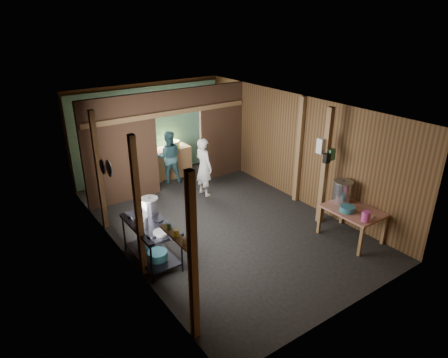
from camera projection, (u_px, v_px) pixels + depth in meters
floor at (219, 221)px, 8.84m from camera, size 4.50×7.00×0.00m
ceiling at (218, 107)px, 7.81m from camera, size 4.50×7.00×0.00m
wall_back at (149, 130)px, 10.97m from camera, size 4.50×0.00×2.60m
wall_front at (353, 240)px, 5.69m from camera, size 4.50×0.00×2.60m
wall_left at (117, 193)px, 7.15m from camera, size 0.00×7.00×2.60m
wall_right at (295, 148)px, 9.51m from camera, size 0.00×7.00×2.60m
partition_left at (121, 151)px, 9.29m from camera, size 1.85×0.10×2.60m
partition_right at (221, 131)px, 10.81m from camera, size 1.35×0.10×2.60m
partition_header at (177, 101)px, 9.72m from camera, size 1.30×0.10×0.60m
turquoise_panel at (150, 132)px, 10.94m from camera, size 4.40×0.06×2.50m
back_counter at (169, 162)px, 11.06m from camera, size 1.20×0.50×0.85m
wall_clock at (157, 108)px, 10.79m from camera, size 0.20×0.03×0.20m
post_left_a at (193, 260)px, 5.22m from camera, size 0.10×0.12×2.60m
post_left_b at (138, 209)px, 6.58m from camera, size 0.10×0.12×2.60m
post_left_c at (99, 172)px, 8.09m from camera, size 0.10×0.12×2.60m
post_right at (299, 151)px, 9.32m from camera, size 0.10×0.12×2.60m
post_free at (325, 168)px, 8.32m from camera, size 0.12×0.12×2.60m
cross_beam at (170, 113)px, 9.65m from camera, size 4.40×0.12×0.12m
pan_lid_big at (109, 168)px, 7.33m from camera, size 0.03×0.34×0.34m
pan_lid_small at (103, 167)px, 7.67m from camera, size 0.03×0.30×0.30m
wall_shelf at (176, 237)px, 5.58m from camera, size 0.14×0.80×0.03m
jar_white at (185, 241)px, 5.36m from camera, size 0.07×0.07×0.10m
jar_yellow at (176, 233)px, 5.55m from camera, size 0.08×0.08×0.10m
jar_green at (169, 226)px, 5.72m from camera, size 0.06×0.06×0.10m
bag_white at (323, 145)px, 8.16m from camera, size 0.22×0.15×0.32m
bag_green at (331, 154)px, 8.19m from camera, size 0.16×0.12×0.24m
bag_black at (327, 158)px, 8.12m from camera, size 0.14×0.10×0.20m
gas_range at (152, 242)px, 7.29m from camera, size 0.70×1.36×0.80m
prep_table at (351, 224)px, 8.05m from camera, size 0.82×1.12×0.66m
stove_pot_large at (150, 206)px, 7.43m from camera, size 0.35×0.35×0.34m
stove_pot_med at (141, 222)px, 7.00m from camera, size 0.29×0.29×0.23m
frying_pan at (161, 233)px, 6.78m from camera, size 0.36×0.54×0.07m
blue_tub_front at (158, 255)px, 7.19m from camera, size 0.37×0.37×0.15m
blue_tub_back at (146, 243)px, 7.59m from camera, size 0.31×0.31×0.12m
stock_pot at (342, 192)px, 8.20m from camera, size 0.52×0.52×0.47m
wash_basin at (347, 209)px, 7.83m from camera, size 0.36×0.36×0.11m
pink_bucket at (366, 216)px, 7.45m from camera, size 0.19×0.19×0.20m
knife at (372, 219)px, 7.56m from camera, size 0.30×0.12×0.01m
yellow_tub at (174, 144)px, 10.95m from camera, size 0.33×0.33×0.18m
red_cup at (155, 149)px, 10.65m from camera, size 0.12×0.12×0.14m
cook at (204, 167)px, 9.85m from camera, size 0.41×0.58×1.50m
worker_back at (169, 157)px, 10.59m from camera, size 0.87×0.79×1.46m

